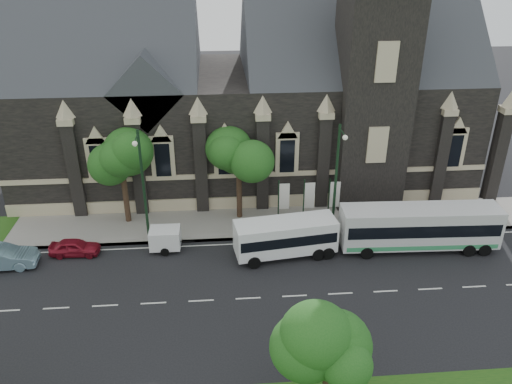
{
  "coord_description": "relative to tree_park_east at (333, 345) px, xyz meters",
  "views": [
    {
      "loc": [
        1.41,
        -25.93,
        20.65
      ],
      "look_at": [
        3.99,
        6.0,
        4.58
      ],
      "focal_mm": 35.63,
      "sensor_mm": 36.0,
      "label": 1
    }
  ],
  "objects": [
    {
      "name": "car_far_red",
      "position": [
        -15.35,
        15.38,
        -4.01
      ],
      "size": [
        3.64,
        1.59,
        1.22
      ],
      "primitive_type": "imported",
      "rotation": [
        0.0,
        0.0,
        1.53
      ],
      "color": "maroon",
      "rests_on": "ground"
    },
    {
      "name": "sedan",
      "position": [
        -20.12,
        14.15,
        -3.8
      ],
      "size": [
        5.05,
        2.04,
        1.63
      ],
      "primitive_type": "imported",
      "rotation": [
        0.0,
        0.0,
        1.64
      ],
      "color": "#80A5B9",
      "rests_on": "ground"
    },
    {
      "name": "sidewalk",
      "position": [
        -6.18,
        18.82,
        -4.54
      ],
      "size": [
        80.0,
        5.0,
        0.15
      ],
      "primitive_type": "cube",
      "color": "gray",
      "rests_on": "ground"
    },
    {
      "name": "street_lamp_near",
      "position": [
        3.82,
        16.42,
        0.49
      ],
      "size": [
        0.36,
        1.88,
        9.0
      ],
      "color": "black",
      "rests_on": "ground"
    },
    {
      "name": "tree_park_east",
      "position": [
        0.0,
        0.0,
        0.0
      ],
      "size": [
        3.4,
        3.4,
        6.28
      ],
      "color": "black",
      "rests_on": "ground"
    },
    {
      "name": "ground",
      "position": [
        -6.18,
        9.32,
        -4.62
      ],
      "size": [
        160.0,
        160.0,
        0.0
      ],
      "primitive_type": "plane",
      "color": "black",
      "rests_on": "ground"
    },
    {
      "name": "banner_flag_left",
      "position": [
        0.11,
        18.32,
        -2.24
      ],
      "size": [
        0.9,
        0.1,
        4.0
      ],
      "color": "black",
      "rests_on": "ground"
    },
    {
      "name": "banner_flag_center",
      "position": [
        2.11,
        18.32,
        -2.24
      ],
      "size": [
        0.9,
        0.1,
        4.0
      ],
      "color": "black",
      "rests_on": "ground"
    },
    {
      "name": "tree_walk_left",
      "position": [
        -11.97,
        20.03,
        1.12
      ],
      "size": [
        3.91,
        3.91,
        7.64
      ],
      "color": "black",
      "rests_on": "ground"
    },
    {
      "name": "banner_flag_right",
      "position": [
        4.11,
        18.32,
        -2.24
      ],
      "size": [
        0.9,
        0.1,
        4.0
      ],
      "color": "black",
      "rests_on": "ground"
    },
    {
      "name": "street_lamp_mid",
      "position": [
        -10.18,
        16.42,
        0.49
      ],
      "size": [
        0.36,
        1.88,
        9.0
      ],
      "color": "black",
      "rests_on": "ground"
    },
    {
      "name": "box_trailer",
      "position": [
        -8.85,
        15.52,
        -3.65
      ],
      "size": [
        3.21,
        1.88,
        1.71
      ],
      "rotation": [
        0.0,
        0.0,
        -0.01
      ],
      "color": "white",
      "rests_on": "ground"
    },
    {
      "name": "shuttle_bus",
      "position": [
        -0.15,
        14.08,
        -3.0
      ],
      "size": [
        7.46,
        3.37,
        2.79
      ],
      "rotation": [
        0.0,
        0.0,
        0.13
      ],
      "color": "white",
      "rests_on": "ground"
    },
    {
      "name": "tree_walk_right",
      "position": [
        -2.96,
        20.04,
        1.2
      ],
      "size": [
        4.08,
        4.08,
        7.8
      ],
      "color": "black",
      "rests_on": "ground"
    },
    {
      "name": "museum",
      "position": [
        -1.06,
        28.1,
        3.55
      ],
      "size": [
        40.0,
        17.7,
        29.9
      ],
      "color": "black",
      "rests_on": "ground"
    },
    {
      "name": "tour_coach",
      "position": [
        9.69,
        14.21,
        -2.79
      ],
      "size": [
        11.55,
        3.0,
        3.35
      ],
      "rotation": [
        0.0,
        0.0,
        -0.03
      ],
      "color": "silver",
      "rests_on": "ground"
    }
  ]
}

